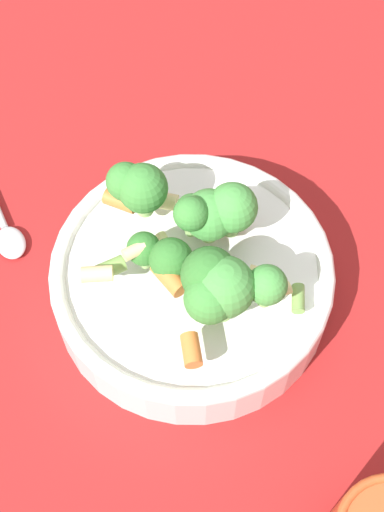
% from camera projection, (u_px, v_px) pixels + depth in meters
% --- Properties ---
extents(ground_plane, '(3.00, 3.00, 0.00)m').
position_uv_depth(ground_plane, '(192.00, 294.00, 0.62)').
color(ground_plane, maroon).
extents(bowl, '(0.23, 0.23, 0.05)m').
position_uv_depth(bowl, '(192.00, 278.00, 0.60)').
color(bowl, white).
rests_on(bowl, ground_plane).
extents(pasta_salad, '(0.16, 0.17, 0.07)m').
position_uv_depth(pasta_salad, '(197.00, 245.00, 0.54)').
color(pasta_salad, '#8CB766').
rests_on(pasta_salad, bowl).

